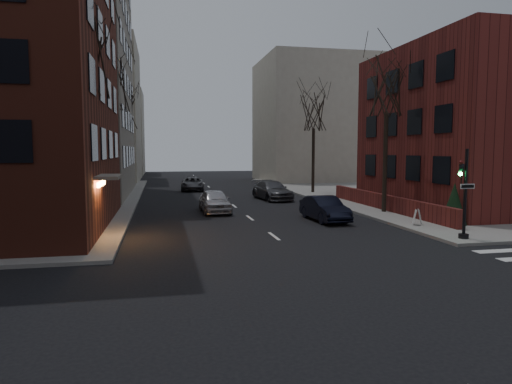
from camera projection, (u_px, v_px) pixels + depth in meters
ground at (407, 337)px, 10.02m from camera, size 160.00×160.00×0.00m
building_left_tan at (15, 32)px, 38.40m from camera, size 18.00×18.00×28.00m
building_right_brick at (482, 130)px, 31.41m from camera, size 12.00×14.00×11.00m
low_wall_right at (384, 202)px, 30.38m from camera, size 0.35×16.00×1.00m
building_distant_la at (83, 113)px, 59.74m from camera, size 14.00×16.00×18.00m
building_distant_ra at (314, 121)px, 61.08m from camera, size 14.00×14.00×16.00m
building_distant_lb at (113, 133)px, 76.90m from camera, size 10.00×12.00×14.00m
traffic_signal at (464, 199)px, 20.24m from camera, size 0.76×0.44×4.00m
tree_left_a at (80, 55)px, 21.09m from camera, size 4.18×4.18×10.26m
tree_left_b at (108, 83)px, 32.75m from camera, size 4.40×4.40×10.80m
tree_left_c at (124, 111)px, 46.47m from camera, size 3.96×3.96×9.72m
tree_right_a at (387, 87)px, 28.63m from camera, size 3.96×3.96×9.72m
tree_right_b at (314, 112)px, 42.31m from camera, size 3.74×3.74×9.18m
streetlamp_near at (113, 148)px, 29.40m from camera, size 0.36×0.36×6.28m
streetlamp_far at (132, 149)px, 48.89m from camera, size 0.36×0.36×6.28m
parked_sedan at (324, 209)px, 26.33m from camera, size 1.76×4.44×1.44m
car_lane_silver at (215, 201)px, 29.92m from camera, size 1.93×4.51×1.52m
car_lane_gray at (272, 190)px, 37.64m from camera, size 2.84×5.57×1.55m
car_lane_far at (193, 184)px, 46.15m from camera, size 2.61×5.00×1.34m
sandwich_board at (417, 217)px, 24.10m from camera, size 0.54×0.61×0.82m
evergreen_shrub at (454, 204)px, 24.16m from camera, size 1.48×1.48×2.22m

